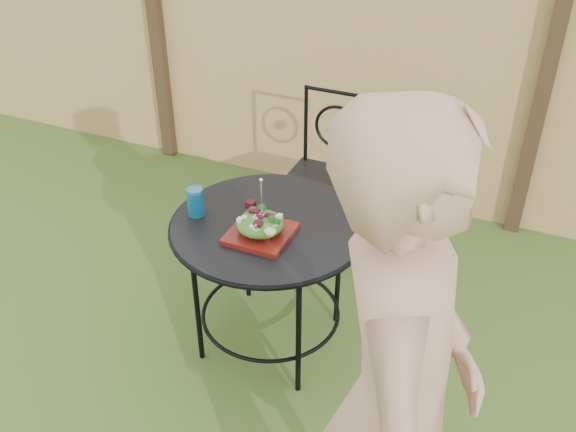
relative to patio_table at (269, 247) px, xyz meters
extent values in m
plane|color=#254115|center=(-0.29, -0.60, -0.59)|extent=(60.00, 60.00, 0.00)
cube|color=tan|center=(-0.29, 1.60, 0.31)|extent=(8.00, 0.05, 1.80)
cube|color=black|center=(-1.59, 1.55, 0.36)|extent=(0.09, 0.09, 1.90)
cube|color=black|center=(1.01, 1.55, 0.36)|extent=(0.09, 0.09, 1.90)
cylinder|color=black|center=(0.00, 0.00, 0.13)|extent=(0.90, 0.90, 0.02)
torus|color=black|center=(0.00, 0.00, 0.12)|extent=(0.92, 0.92, 0.02)
torus|color=black|center=(0.00, 0.00, -0.41)|extent=(0.70, 0.70, 0.02)
cylinder|color=black|center=(0.26, 0.26, -0.23)|extent=(0.03, 0.03, 0.71)
cylinder|color=black|center=(-0.26, 0.26, -0.23)|extent=(0.03, 0.03, 0.71)
cylinder|color=black|center=(-0.26, -0.26, -0.23)|extent=(0.03, 0.03, 0.71)
cylinder|color=black|center=(0.26, -0.26, -0.23)|extent=(0.03, 0.03, 0.71)
cube|color=black|center=(-0.06, 0.87, -0.14)|extent=(0.46, 0.46, 0.03)
cylinder|color=black|center=(-0.06, 1.08, 0.35)|extent=(0.42, 0.02, 0.02)
torus|color=black|center=(-0.06, 1.08, 0.13)|extent=(0.28, 0.02, 0.28)
cylinder|color=black|center=(-0.26, 0.67, -0.37)|extent=(0.02, 0.02, 0.44)
cylinder|color=black|center=(0.14, 0.67, -0.37)|extent=(0.02, 0.02, 0.44)
cylinder|color=black|center=(-0.26, 1.07, -0.37)|extent=(0.02, 0.02, 0.44)
cylinder|color=black|center=(0.14, 1.07, -0.37)|extent=(0.02, 0.02, 0.44)
cylinder|color=black|center=(-0.26, 1.08, 0.11)|extent=(0.02, 0.02, 0.50)
cylinder|color=black|center=(0.14, 1.08, 0.11)|extent=(0.02, 0.02, 0.50)
imported|color=#A67A5F|center=(0.85, -0.98, 0.35)|extent=(0.58, 0.76, 1.88)
cube|color=#4B0D0A|center=(0.01, -0.11, 0.15)|extent=(0.27, 0.27, 0.02)
ellipsoid|color=#235614|center=(0.01, -0.11, 0.20)|extent=(0.21, 0.21, 0.08)
cylinder|color=silver|center=(0.02, -0.11, 0.33)|extent=(0.01, 0.01, 0.18)
cylinder|color=#0B5A85|center=(-0.34, -0.07, 0.21)|extent=(0.08, 0.08, 0.14)
camera|label=1|loc=(1.06, -2.20, 1.79)|focal=40.00mm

